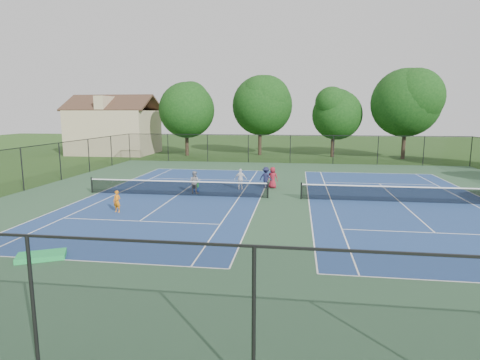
# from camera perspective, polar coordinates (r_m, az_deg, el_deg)

# --- Properties ---
(ground) EXTENTS (140.00, 140.00, 0.00)m
(ground) POSITION_cam_1_polar(r_m,az_deg,el_deg) (25.49, 6.32, -2.65)
(ground) COLOR #234716
(ground) RESTS_ON ground
(court_pad) EXTENTS (36.00, 36.00, 0.01)m
(court_pad) POSITION_cam_1_polar(r_m,az_deg,el_deg) (25.49, 6.32, -2.64)
(court_pad) COLOR #2E5233
(court_pad) RESTS_ON ground
(tennis_court_left) EXTENTS (12.00, 23.83, 1.07)m
(tennis_court_left) POSITION_cam_1_polar(r_m,az_deg,el_deg) (26.61, -8.92, -1.98)
(tennis_court_left) COLOR navy
(tennis_court_left) RESTS_ON ground
(tennis_court_right) EXTENTS (12.00, 23.83, 1.07)m
(tennis_court_right) POSITION_cam_1_polar(r_m,az_deg,el_deg) (26.22, 21.81, -2.73)
(tennis_court_right) COLOR navy
(tennis_court_right) RESTS_ON ground
(perimeter_fence) EXTENTS (36.08, 36.08, 3.02)m
(perimeter_fence) POSITION_cam_1_polar(r_m,az_deg,el_deg) (25.20, 6.39, 0.91)
(perimeter_fence) COLOR black
(perimeter_fence) RESTS_ON ground
(tree_back_a) EXTENTS (6.80, 6.80, 9.15)m
(tree_back_a) POSITION_cam_1_polar(r_m,az_deg,el_deg) (50.80, -7.67, 10.26)
(tree_back_a) COLOR #2D2116
(tree_back_a) RESTS_ON ground
(tree_back_b) EXTENTS (7.60, 7.60, 10.03)m
(tree_back_b) POSITION_cam_1_polar(r_m,az_deg,el_deg) (51.14, 2.88, 10.96)
(tree_back_b) COLOR #2D2116
(tree_back_b) RESTS_ON ground
(tree_back_c) EXTENTS (6.00, 6.00, 8.40)m
(tree_back_c) POSITION_cam_1_polar(r_m,az_deg,el_deg) (50.09, 13.21, 9.47)
(tree_back_c) COLOR #2D2116
(tree_back_c) RESTS_ON ground
(tree_back_d) EXTENTS (7.80, 7.80, 10.37)m
(tree_back_d) POSITION_cam_1_polar(r_m,az_deg,el_deg) (50.44, 22.61, 10.52)
(tree_back_d) COLOR #2D2116
(tree_back_d) RESTS_ON ground
(clapboard_house) EXTENTS (10.80, 8.10, 7.65)m
(clapboard_house) POSITION_cam_1_polar(r_m,az_deg,el_deg) (55.31, -17.40, 6.80)
(clapboard_house) COLOR tan
(clapboard_house) RESTS_ON ground
(child_player) EXTENTS (0.49, 0.37, 1.20)m
(child_player) POSITION_cam_1_polar(r_m,az_deg,el_deg) (22.82, -17.09, -2.94)
(child_player) COLOR orange
(child_player) RESTS_ON ground
(instructor) EXTENTS (0.89, 0.78, 1.52)m
(instructor) POSITION_cam_1_polar(r_m,az_deg,el_deg) (26.98, -6.50, -0.33)
(instructor) COLOR gray
(instructor) RESTS_ON ground
(bystander_a) EXTENTS (0.90, 0.45, 1.48)m
(bystander_a) POSITION_cam_1_polar(r_m,az_deg,el_deg) (28.23, 0.08, 0.13)
(bystander_a) COLOR white
(bystander_a) RESTS_ON ground
(bystander_b) EXTENTS (1.11, 0.84, 1.53)m
(bystander_b) POSITION_cam_1_polar(r_m,az_deg,el_deg) (28.79, 3.70, 0.35)
(bystander_b) COLOR #1A1C3B
(bystander_b) RESTS_ON ground
(bystander_c) EXTENTS (0.83, 0.62, 1.54)m
(bystander_c) POSITION_cam_1_polar(r_m,az_deg,el_deg) (28.78, 4.66, 0.34)
(bystander_c) COLOR maroon
(bystander_c) RESTS_ON ground
(ball_crate) EXTENTS (0.38, 0.36, 0.31)m
(ball_crate) POSITION_cam_1_polar(r_m,az_deg,el_deg) (27.69, -6.29, -1.34)
(ball_crate) COLOR navy
(ball_crate) RESTS_ON ground
(ball_hopper) EXTENTS (0.36, 0.32, 0.42)m
(ball_hopper) POSITION_cam_1_polar(r_m,az_deg,el_deg) (27.62, -6.30, -0.60)
(ball_hopper) COLOR green
(ball_hopper) RESTS_ON ball_crate
(green_tarp) EXTENTS (1.91, 1.56, 0.19)m
(green_tarp) POSITION_cam_1_polar(r_m,az_deg,el_deg) (16.90, -26.42, -9.66)
(green_tarp) COLOR green
(green_tarp) RESTS_ON ground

